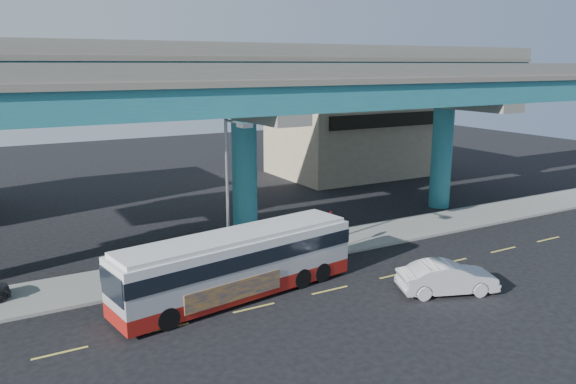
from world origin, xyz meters
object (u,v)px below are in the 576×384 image
transit_bus (237,262)px  street_lamp (232,174)px  sedan (447,278)px  stop_sign (331,223)px

transit_bus → street_lamp: street_lamp is taller
sedan → stop_sign: size_ratio=2.11×
transit_bus → street_lamp: size_ratio=1.52×
street_lamp → stop_sign: (6.28, 0.75, -3.48)m
transit_bus → stop_sign: 7.63m
street_lamp → transit_bus: bearing=-109.4°
sedan → street_lamp: 11.26m
sedan → street_lamp: size_ratio=0.62×
street_lamp → stop_sign: size_ratio=3.42×
sedan → stop_sign: stop_sign is taller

